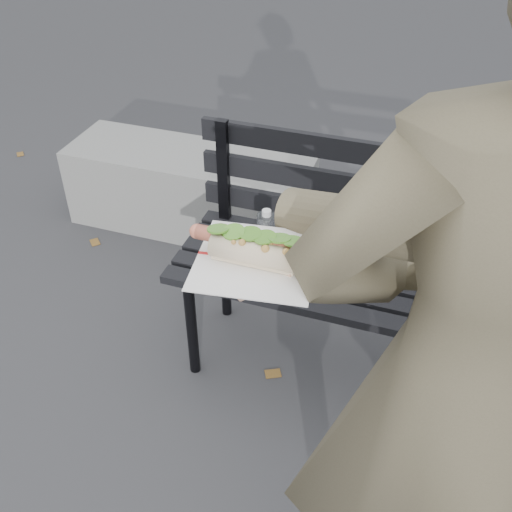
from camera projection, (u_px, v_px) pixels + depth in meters
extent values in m
cylinder|color=black|center=(192.00, 327.00, 2.18)|extent=(0.04, 0.04, 0.45)
cylinder|color=black|center=(225.00, 272.00, 2.43)|extent=(0.04, 0.04, 0.45)
cube|color=black|center=(384.00, 323.00, 1.85)|extent=(1.50, 0.07, 0.03)
cube|color=black|center=(388.00, 305.00, 1.92)|extent=(1.50, 0.07, 0.03)
cube|color=black|center=(393.00, 288.00, 1.99)|extent=(1.50, 0.07, 0.03)
cube|color=black|center=(397.00, 271.00, 2.05)|extent=(1.50, 0.07, 0.03)
cube|color=black|center=(400.00, 256.00, 2.12)|extent=(1.50, 0.07, 0.03)
cube|color=black|center=(224.00, 174.00, 2.18)|extent=(0.04, 0.03, 0.42)
cube|color=black|center=(406.00, 227.00, 2.08)|extent=(1.50, 0.02, 0.08)
cube|color=black|center=(412.00, 196.00, 2.00)|extent=(1.50, 0.02, 0.08)
cube|color=black|center=(418.00, 161.00, 1.92)|extent=(1.50, 0.02, 0.08)
cylinder|color=white|center=(266.00, 239.00, 2.02)|extent=(0.06, 0.06, 0.19)
cylinder|color=white|center=(267.00, 213.00, 1.95)|extent=(0.03, 0.03, 0.02)
cube|color=slate|center=(191.00, 190.00, 2.98)|extent=(1.20, 0.40, 0.40)
imported|color=brown|center=(467.00, 388.00, 1.07)|extent=(0.79, 0.65, 1.84)
cylinder|color=brown|center=(425.00, 235.00, 0.92)|extent=(0.51, 0.23, 0.19)
cylinder|color=#D8A384|center=(282.00, 267.00, 0.96)|extent=(0.09, 0.08, 0.07)
ellipsoid|color=#D8A384|center=(256.00, 268.00, 0.96)|extent=(0.10, 0.11, 0.03)
cylinder|color=#D8A384|center=(217.00, 271.00, 0.95)|extent=(0.05, 0.02, 0.02)
cylinder|color=#D8A384|center=(222.00, 264.00, 0.97)|extent=(0.05, 0.02, 0.02)
cylinder|color=#D8A384|center=(226.00, 257.00, 0.98)|extent=(0.05, 0.02, 0.02)
cylinder|color=#D8A384|center=(231.00, 250.00, 1.00)|extent=(0.05, 0.02, 0.02)
cylinder|color=#D8A384|center=(251.00, 290.00, 0.92)|extent=(0.04, 0.05, 0.02)
cube|color=white|center=(256.00, 260.00, 0.95)|extent=(0.21, 0.21, 0.00)
cube|color=#B21E1E|center=(256.00, 259.00, 0.95)|extent=(0.19, 0.03, 0.00)
cylinder|color=#D46C51|center=(256.00, 243.00, 0.93)|extent=(0.20, 0.02, 0.02)
sphere|color=#D46C51|center=(197.00, 231.00, 0.96)|extent=(0.03, 0.02, 0.02)
sphere|color=#D46C51|center=(318.00, 256.00, 0.91)|extent=(0.02, 0.02, 0.02)
sphere|color=#9E6B2D|center=(265.00, 249.00, 0.91)|extent=(0.01, 0.01, 0.01)
sphere|color=#9E6B2D|center=(271.00, 240.00, 0.92)|extent=(0.01, 0.01, 0.01)
sphere|color=#9E6B2D|center=(233.00, 242.00, 0.92)|extent=(0.01, 0.01, 0.01)
sphere|color=#9E6B2D|center=(233.00, 232.00, 0.95)|extent=(0.01, 0.01, 0.01)
sphere|color=#9E6B2D|center=(286.00, 236.00, 0.93)|extent=(0.01, 0.01, 0.01)
sphere|color=#9E6B2D|center=(286.00, 239.00, 0.94)|extent=(0.01, 0.01, 0.01)
sphere|color=#9E6B2D|center=(244.00, 234.00, 0.95)|extent=(0.01, 0.01, 0.01)
sphere|color=#9E6B2D|center=(250.00, 233.00, 0.95)|extent=(0.01, 0.01, 0.01)
sphere|color=#9E6B2D|center=(220.00, 234.00, 0.94)|extent=(0.01, 0.01, 0.01)
sphere|color=#9E6B2D|center=(270.00, 243.00, 0.93)|extent=(0.01, 0.01, 0.01)
sphere|color=#9E6B2D|center=(245.00, 235.00, 0.94)|extent=(0.01, 0.01, 0.01)
sphere|color=#9E6B2D|center=(271.00, 243.00, 0.91)|extent=(0.01, 0.01, 0.01)
sphere|color=#9E6B2D|center=(284.00, 248.00, 0.91)|extent=(0.01, 0.01, 0.01)
sphere|color=#9E6B2D|center=(242.00, 243.00, 0.92)|extent=(0.01, 0.01, 0.01)
sphere|color=#9E6B2D|center=(263.00, 248.00, 0.91)|extent=(0.01, 0.01, 0.01)
sphere|color=#9E6B2D|center=(287.00, 239.00, 0.93)|extent=(0.01, 0.01, 0.01)
sphere|color=#9E6B2D|center=(286.00, 240.00, 0.92)|extent=(0.01, 0.01, 0.01)
sphere|color=#9E6B2D|center=(286.00, 252.00, 0.90)|extent=(0.01, 0.01, 0.01)
sphere|color=#9E6B2D|center=(251.00, 238.00, 0.94)|extent=(0.01, 0.01, 0.01)
sphere|color=#9E6B2D|center=(259.00, 239.00, 0.93)|extent=(0.01, 0.01, 0.01)
sphere|color=#9E6B2D|center=(233.00, 229.00, 0.96)|extent=(0.01, 0.01, 0.01)
sphere|color=#9E6B2D|center=(287.00, 245.00, 0.91)|extent=(0.01, 0.01, 0.01)
cylinder|color=#4C8D26|center=(218.00, 229.00, 0.94)|extent=(0.04, 0.04, 0.01)
cylinder|color=#4C8D26|center=(233.00, 232.00, 0.93)|extent=(0.04, 0.04, 0.01)
cylinder|color=#4C8D26|center=(250.00, 234.00, 0.93)|extent=(0.04, 0.04, 0.01)
cylinder|color=#4C8D26|center=(265.00, 237.00, 0.92)|extent=(0.04, 0.04, 0.01)
cylinder|color=#4C8D26|center=(280.00, 238.00, 0.91)|extent=(0.04, 0.04, 0.01)
cylinder|color=#4C8D26|center=(293.00, 241.00, 0.91)|extent=(0.04, 0.04, 0.01)
cube|color=brown|center=(95.00, 242.00, 2.97)|extent=(0.07, 0.07, 0.00)
cube|color=brown|center=(163.00, 168.00, 3.56)|extent=(0.05, 0.05, 0.00)
cube|color=brown|center=(505.00, 231.00, 3.04)|extent=(0.08, 0.09, 0.00)
cube|color=brown|center=(507.00, 455.00, 2.01)|extent=(0.05, 0.05, 0.00)
cube|color=brown|center=(273.00, 374.00, 2.29)|extent=(0.07, 0.07, 0.00)
cube|color=brown|center=(20.00, 154.00, 3.70)|extent=(0.07, 0.07, 0.00)
cube|color=brown|center=(345.00, 449.00, 2.03)|extent=(0.08, 0.09, 0.00)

